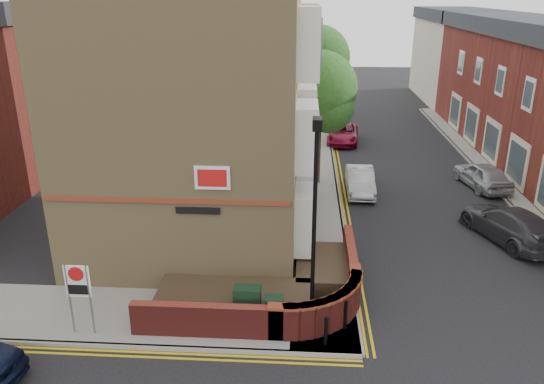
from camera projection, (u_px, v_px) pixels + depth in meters
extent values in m
plane|color=black|center=(254.00, 353.00, 14.75)|extent=(120.00, 120.00, 0.00)
cube|color=gray|center=(145.00, 316.00, 16.34)|extent=(13.00, 3.00, 0.12)
cube|color=gray|center=(317.00, 171.00, 29.53)|extent=(2.00, 32.00, 0.12)
cube|color=gray|center=(541.00, 194.00, 26.09)|extent=(4.00, 40.00, 0.12)
cube|color=gray|center=(130.00, 347.00, 14.94)|extent=(13.00, 0.15, 0.12)
cube|color=gray|center=(335.00, 171.00, 29.47)|extent=(0.15, 32.00, 0.12)
cube|color=gray|center=(500.00, 193.00, 26.20)|extent=(0.15, 40.00, 0.12)
cube|color=gold|center=(128.00, 354.00, 14.72)|extent=(13.00, 0.28, 0.01)
cube|color=gold|center=(339.00, 172.00, 29.48)|extent=(0.28, 32.00, 0.01)
cube|color=#A48857|center=(194.00, 97.00, 20.39)|extent=(8.00, 10.00, 11.00)
cube|color=maroon|center=(166.00, 201.00, 16.52)|extent=(7.80, 0.06, 0.15)
cube|color=white|center=(212.00, 178.00, 16.13)|extent=(1.10, 0.05, 0.75)
cube|color=black|center=(198.00, 211.00, 16.56)|extent=(1.40, 0.04, 0.22)
cylinder|color=black|center=(314.00, 235.00, 14.67)|extent=(0.12, 0.12, 6.00)
cylinder|color=black|center=(311.00, 315.00, 15.59)|extent=(0.20, 0.20, 0.80)
cube|color=black|center=(317.00, 124.00, 13.54)|extent=(0.25, 0.50, 0.30)
cube|color=black|center=(247.00, 305.00, 15.73)|extent=(0.80, 0.45, 1.20)
cube|color=black|center=(274.00, 313.00, 15.42)|extent=(0.55, 0.40, 1.10)
cylinder|color=black|center=(326.00, 330.00, 14.80)|extent=(0.11, 0.11, 0.90)
cylinder|color=black|center=(346.00, 315.00, 15.51)|extent=(0.11, 0.11, 0.90)
cylinder|color=slate|center=(70.00, 299.00, 15.10)|extent=(0.06, 0.06, 2.20)
cylinder|color=slate|center=(90.00, 300.00, 15.06)|extent=(0.06, 0.06, 2.20)
cube|color=white|center=(77.00, 281.00, 14.87)|extent=(0.72, 0.04, 1.00)
cylinder|color=red|center=(76.00, 274.00, 14.75)|extent=(0.44, 0.02, 0.44)
cube|color=beige|center=(452.00, 61.00, 48.09)|extent=(5.00, 12.00, 7.00)
cube|color=#25282C|center=(457.00, 14.00, 46.66)|extent=(5.40, 12.40, 1.00)
cylinder|color=#382B1E|center=(319.00, 139.00, 26.84)|extent=(0.24, 0.24, 4.55)
sphere|color=#1F4C19|center=(320.00, 88.00, 25.91)|extent=(3.64, 3.64, 3.64)
sphere|color=#1F4C19|center=(328.00, 106.00, 25.91)|extent=(2.60, 2.60, 2.60)
sphere|color=#1F4C19|center=(314.00, 96.00, 26.46)|extent=(2.86, 2.86, 2.86)
cylinder|color=#382B1E|center=(316.00, 103.00, 34.21)|extent=(0.24, 0.24, 5.04)
sphere|color=#1F4C19|center=(318.00, 58.00, 33.18)|extent=(4.03, 4.03, 4.03)
sphere|color=#1F4C19|center=(324.00, 74.00, 33.21)|extent=(2.88, 2.88, 2.88)
sphere|color=#1F4C19|center=(313.00, 65.00, 33.75)|extent=(3.17, 3.17, 3.17)
cylinder|color=#382B1E|center=(315.00, 85.00, 41.72)|extent=(0.24, 0.24, 4.76)
sphere|color=#1F4C19|center=(316.00, 49.00, 40.75)|extent=(3.81, 3.81, 3.81)
sphere|color=#1F4C19|center=(321.00, 62.00, 40.76)|extent=(2.72, 2.72, 2.72)
sphere|color=#1F4C19|center=(312.00, 55.00, 41.31)|extent=(2.99, 2.99, 2.99)
cylinder|color=black|center=(321.00, 108.00, 37.31)|extent=(0.10, 0.10, 3.20)
imported|color=black|center=(322.00, 78.00, 36.56)|extent=(0.20, 0.16, 1.00)
imported|color=#A5A8AD|center=(360.00, 181.00, 26.31)|extent=(1.36, 3.74, 1.22)
imported|color=maroon|center=(343.00, 134.00, 35.04)|extent=(2.34, 4.40, 1.18)
imported|color=#323338|center=(510.00, 224.00, 21.26)|extent=(3.43, 5.09, 1.37)
imported|color=#999BA0|center=(482.00, 175.00, 26.96)|extent=(2.32, 4.14, 1.33)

